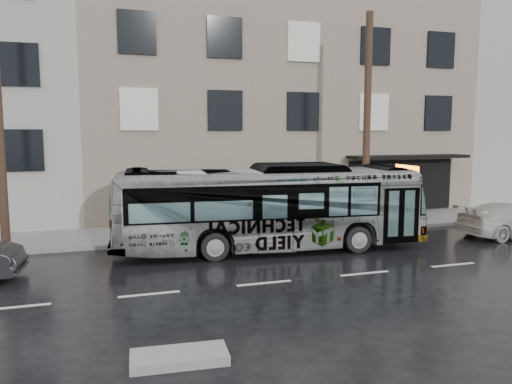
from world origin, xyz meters
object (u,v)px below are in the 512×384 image
at_px(sign_post, 387,199).
at_px(white_sedan, 512,220).
at_px(bus, 269,207).
at_px(utility_pole_front, 367,122).

height_order(sign_post, white_sedan, sign_post).
relative_size(bus, white_sedan, 2.37).
xyz_separation_m(bus, white_sedan, (10.21, -0.77, -0.87)).
xyz_separation_m(utility_pole_front, sign_post, (1.10, 0.00, -3.30)).
bearing_deg(sign_post, white_sedan, -34.70).
distance_m(sign_post, white_sedan, 4.99).
bearing_deg(utility_pole_front, sign_post, 0.00).
bearing_deg(white_sedan, bus, 83.56).
xyz_separation_m(utility_pole_front, bus, (-5.05, -2.04, -3.10)).
bearing_deg(white_sedan, sign_post, 53.19).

